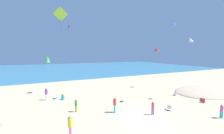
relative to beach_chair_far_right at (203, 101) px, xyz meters
The scene contains 20 objects.
ground_plane 13.68m from the beach_chair_far_right, 136.54° to the left, with size 120.00×120.00×0.00m, color #C6B58C.
ocean_water 53.38m from the beach_chair_far_right, 100.72° to the left, with size 120.00×60.00×0.05m, color teal.
dune_mound 6.41m from the beach_chair_far_right, 28.75° to the left, with size 11.05×7.73×1.33m, color #C7AC8B.
beach_chair_far_right is the anchor object (origin of this frame).
beach_chair_far_left 5.82m from the beach_chair_far_right, behind, with size 0.81×0.75×0.58m.
cooler_box 19.92m from the beach_chair_far_right, 150.67° to the left, with size 0.56×0.61×0.23m.
person_0 15.99m from the beach_chair_far_right, 165.58° to the left, with size 0.38×0.38×1.38m.
person_1 11.92m from the beach_chair_far_right, 169.90° to the left, with size 0.46×0.46×1.68m.
person_2 18.64m from the beach_chair_far_right, 151.62° to the left, with size 0.58×0.73×0.82m.
person_3 20.83m from the beach_chair_far_right, 152.44° to the left, with size 0.37×0.37×1.65m.
person_4 4.51m from the beach_chair_far_right, 127.87° to the right, with size 0.38×0.38×1.40m.
person_5 8.40m from the beach_chair_far_right, behind, with size 0.35×0.35×1.39m.
person_6 3.77m from the beach_chair_far_right, 98.14° to the left, with size 0.64×0.72×0.81m.
person_7 16.75m from the beach_chair_far_right, behind, with size 0.43×0.43×1.74m.
kite_red 11.40m from the beach_chair_far_right, 88.04° to the left, with size 0.95×0.96×1.28m.
kite_magenta 29.39m from the beach_chair_far_right, 120.15° to the left, with size 0.52×0.85×1.61m.
kite_white 8.15m from the beach_chair_far_right, 109.63° to the left, with size 0.88×0.75×1.38m.
kite_lime 19.37m from the beach_chair_far_right, behind, with size 1.15×0.46×1.67m.
kite_green 23.04m from the beach_chair_far_right, 143.77° to the left, with size 0.84×0.90×1.82m.
kite_blue 10.60m from the beach_chair_far_right, 152.33° to the left, with size 0.85×0.83×1.68m.
Camera 1 is at (-8.11, -10.32, 6.33)m, focal length 22.18 mm.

